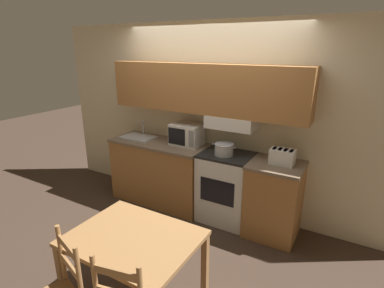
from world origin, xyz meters
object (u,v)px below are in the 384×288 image
object	(u,v)px
cooking_pot	(224,149)
sink_basin	(138,137)
microwave	(187,134)
toaster	(282,157)
stove_range	(226,187)
dining_table	(134,246)

from	to	relation	value
cooking_pot	sink_basin	bearing A→B (deg)	178.43
cooking_pot	microwave	bearing A→B (deg)	167.89
microwave	toaster	distance (m)	1.33
cooking_pot	microwave	distance (m)	0.64
toaster	stove_range	bearing A→B (deg)	-179.66
dining_table	stove_range	bearing A→B (deg)	86.90
sink_basin	stove_range	bearing A→B (deg)	0.64
cooking_pot	toaster	xyz separation A→B (m)	(0.71, 0.06, 0.01)
cooking_pot	microwave	world-z (taller)	microwave
microwave	dining_table	bearing A→B (deg)	-72.96
stove_range	toaster	bearing A→B (deg)	0.34
dining_table	cooking_pot	bearing A→B (deg)	87.44
cooking_pot	sink_basin	distance (m)	1.41
dining_table	microwave	bearing A→B (deg)	107.04
stove_range	sink_basin	bearing A→B (deg)	-179.36
microwave	toaster	world-z (taller)	microwave
stove_range	sink_basin	world-z (taller)	sink_basin
stove_range	sink_basin	distance (m)	1.50
stove_range	microwave	world-z (taller)	microwave
cooking_pot	toaster	bearing A→B (deg)	4.74
cooking_pot	microwave	xyz separation A→B (m)	(-0.62, 0.13, 0.06)
cooking_pot	toaster	distance (m)	0.71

